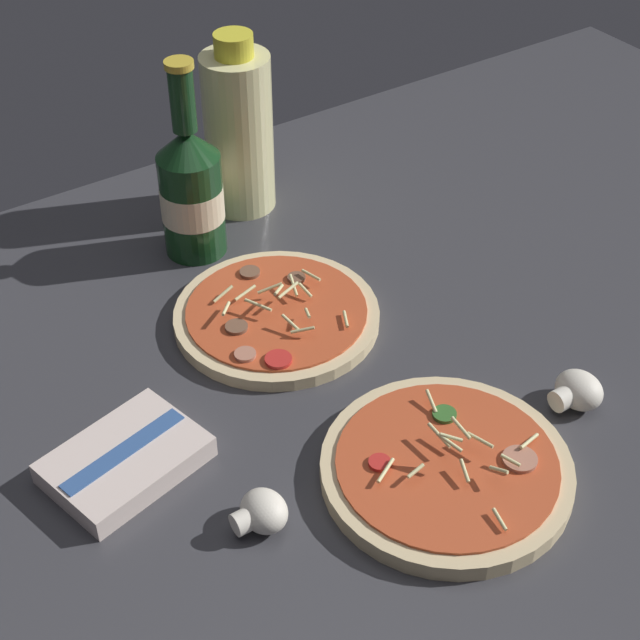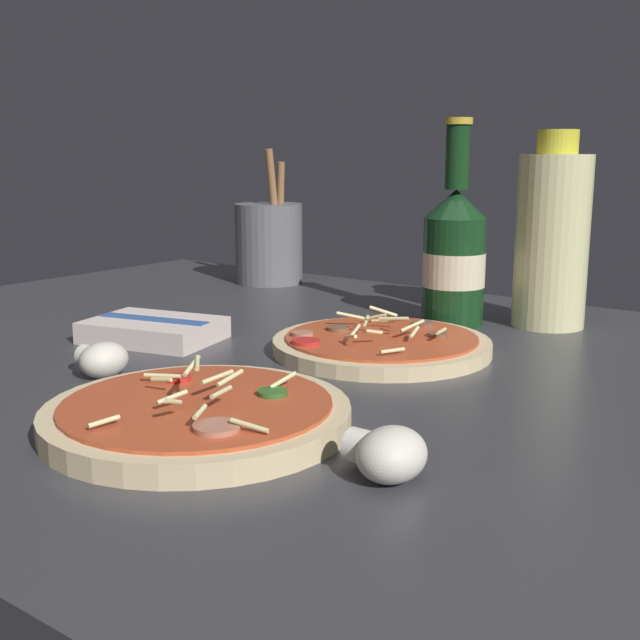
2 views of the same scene
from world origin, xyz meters
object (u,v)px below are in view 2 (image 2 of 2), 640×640
(pizza_near, at_px, (197,415))
(utensil_crock, at_px, (269,242))
(mushroom_left, at_px, (388,454))
(dish_towel, at_px, (154,330))
(pizza_far, at_px, (381,344))
(beer_bottle, at_px, (454,254))
(oil_bottle, at_px, (550,238))
(mushroom_right, at_px, (102,359))

(pizza_near, relative_size, utensil_crock, 1.12)
(mushroom_left, distance_m, dish_towel, 0.45)
(pizza_far, xyz_separation_m, utensil_crock, (-0.39, 0.28, 0.06))
(beer_bottle, xyz_separation_m, utensil_crock, (-0.38, 0.10, -0.02))
(utensil_crock, xyz_separation_m, dish_towel, (0.16, -0.39, -0.05))
(pizza_near, height_order, oil_bottle, oil_bottle)
(beer_bottle, bearing_deg, pizza_far, -87.30)
(pizza_far, distance_m, mushroom_right, 0.29)
(beer_bottle, relative_size, dish_towel, 1.53)
(pizza_near, relative_size, dish_towel, 1.47)
(pizza_near, height_order, dish_towel, pizza_near)
(beer_bottle, relative_size, mushroom_right, 4.86)
(pizza_far, bearing_deg, pizza_near, -87.30)
(pizza_far, distance_m, oil_bottle, 0.27)
(pizza_far, distance_m, beer_bottle, 0.19)
(pizza_near, xyz_separation_m, utensil_crock, (-0.41, 0.56, 0.05))
(oil_bottle, height_order, mushroom_right, oil_bottle)
(oil_bottle, xyz_separation_m, utensil_crock, (-0.48, 0.05, -0.04))
(mushroom_right, distance_m, utensil_crock, 0.57)
(beer_bottle, height_order, oil_bottle, beer_bottle)
(beer_bottle, distance_m, dish_towel, 0.37)
(pizza_far, relative_size, mushroom_left, 4.23)
(beer_bottle, xyz_separation_m, mushroom_left, (0.19, -0.46, -0.07))
(mushroom_left, bearing_deg, pizza_near, -178.98)
(oil_bottle, relative_size, dish_towel, 1.44)
(beer_bottle, height_order, mushroom_left, beer_bottle)
(beer_bottle, xyz_separation_m, oil_bottle, (0.10, 0.06, 0.02))
(beer_bottle, distance_m, mushroom_left, 0.50)
(pizza_near, distance_m, oil_bottle, 0.53)
(pizza_near, xyz_separation_m, beer_bottle, (-0.02, 0.46, 0.08))
(pizza_far, bearing_deg, mushroom_left, -56.63)
(oil_bottle, xyz_separation_m, dish_towel, (-0.32, -0.34, -0.10))
(mushroom_right, xyz_separation_m, dish_towel, (-0.07, 0.13, -0.00))
(mushroom_right, xyz_separation_m, utensil_crock, (-0.23, 0.51, 0.05))
(beer_bottle, bearing_deg, mushroom_right, -110.33)
(mushroom_left, xyz_separation_m, utensil_crock, (-0.58, 0.56, 0.05))
(pizza_far, relative_size, beer_bottle, 0.93)
(beer_bottle, height_order, dish_towel, beer_bottle)
(pizza_far, height_order, beer_bottle, beer_bottle)
(beer_bottle, relative_size, oil_bottle, 1.06)
(pizza_far, height_order, dish_towel, pizza_far)
(oil_bottle, relative_size, mushroom_left, 4.28)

